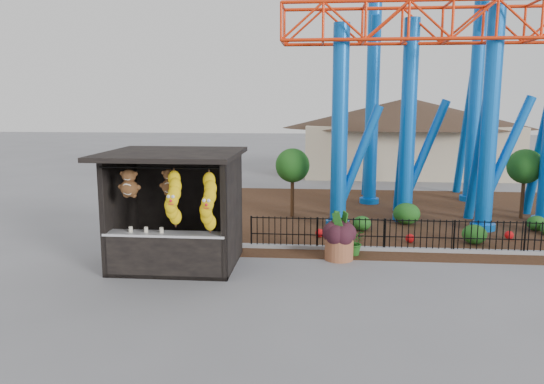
# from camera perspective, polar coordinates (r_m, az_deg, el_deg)

# --- Properties ---
(ground) EXTENTS (120.00, 120.00, 0.00)m
(ground) POSITION_cam_1_polar(r_m,az_deg,el_deg) (13.30, 1.27, -9.66)
(ground) COLOR slate
(ground) RESTS_ON ground
(mulch_bed) EXTENTS (18.00, 12.00, 0.02)m
(mulch_bed) POSITION_cam_1_polar(r_m,az_deg,el_deg) (21.21, 13.67, -2.51)
(mulch_bed) COLOR #331E11
(mulch_bed) RESTS_ON ground
(curb) EXTENTS (18.00, 0.18, 0.12)m
(curb) POSITION_cam_1_polar(r_m,az_deg,el_deg) (16.41, 16.18, -6.04)
(curb) COLOR gray
(curb) RESTS_ON ground
(prize_booth) EXTENTS (3.50, 3.40, 3.12)m
(prize_booth) POSITION_cam_1_polar(r_m,az_deg,el_deg) (14.26, -10.46, -2.15)
(prize_booth) COLOR black
(prize_booth) RESTS_ON ground
(picket_fence) EXTENTS (12.20, 0.06, 1.00)m
(picket_fence) POSITION_cam_1_polar(r_m,az_deg,el_deg) (16.50, 19.33, -4.54)
(picket_fence) COLOR black
(picket_fence) RESTS_ON ground
(roller_coaster) EXTENTS (11.00, 6.37, 10.82)m
(roller_coaster) POSITION_cam_1_polar(r_m,az_deg,el_deg) (21.26, 17.39, 14.81)
(roller_coaster) COLOR blue
(roller_coaster) RESTS_ON ground
(terracotta_planter) EXTENTS (1.01, 1.01, 0.65)m
(terracotta_planter) POSITION_cam_1_polar(r_m,az_deg,el_deg) (15.13, 7.22, -6.02)
(terracotta_planter) COLOR #985737
(terracotta_planter) RESTS_ON ground
(planter_foliage) EXTENTS (0.70, 0.70, 0.64)m
(planter_foliage) POSITION_cam_1_polar(r_m,az_deg,el_deg) (14.96, 7.27, -3.64)
(planter_foliage) COLOR black
(planter_foliage) RESTS_ON terracotta_planter
(potted_plant) EXTENTS (0.83, 0.76, 0.79)m
(potted_plant) POSITION_cam_1_polar(r_m,az_deg,el_deg) (15.59, 8.88, -5.32)
(potted_plant) COLOR #305E1B
(potted_plant) RESTS_ON ground
(landscaping) EXTENTS (8.00, 3.40, 0.77)m
(landscaping) POSITION_cam_1_polar(r_m,az_deg,el_deg) (19.09, 18.04, -3.10)
(landscaping) COLOR #1C4F17
(landscaping) RESTS_ON mulch_bed
(pavilion) EXTENTS (15.00, 15.00, 4.80)m
(pavilion) POSITION_cam_1_polar(r_m,az_deg,el_deg) (32.94, 14.36, 7.13)
(pavilion) COLOR #BFAD8C
(pavilion) RESTS_ON ground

